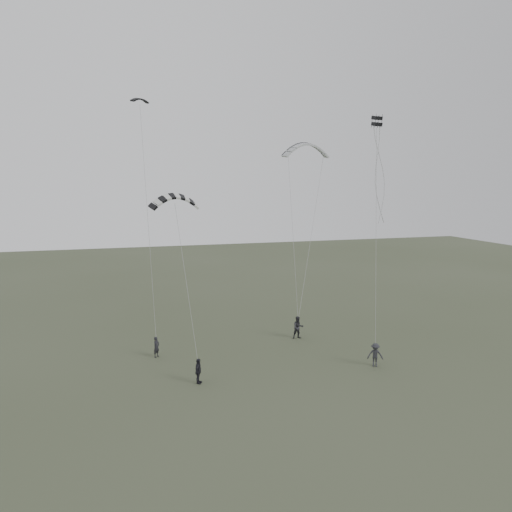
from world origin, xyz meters
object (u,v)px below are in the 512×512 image
object	(u,v)px
kite_pale_large	(306,144)
kite_striped	(175,196)
flyer_center	(198,371)
kite_box	(377,121)
kite_dark_small	(140,99)
flyer_far	(375,355)
flyer_right	(298,327)
flyer_left	(156,347)

from	to	relation	value
kite_pale_large	kite_striped	bearing A→B (deg)	-145.47
flyer_center	kite_pale_large	world-z (taller)	kite_pale_large
kite_box	kite_dark_small	bearing A→B (deg)	153.37
flyer_center	kite_pale_large	size ratio (longest dim) A/B	0.36
flyer_far	kite_box	size ratio (longest dim) A/B	2.38
kite_dark_small	kite_striped	size ratio (longest dim) A/B	0.44
flyer_right	kite_box	world-z (taller)	kite_box
flyer_center	kite_box	bearing A→B (deg)	-49.09
flyer_left	kite_box	world-z (taller)	kite_box
flyer_right	kite_dark_small	xyz separation A→B (m)	(-11.75, 3.56, 17.95)
kite_pale_large	kite_box	size ratio (longest dim) A/B	6.47
kite_pale_large	flyer_right	bearing A→B (deg)	-118.84
flyer_right	kite_pale_large	size ratio (longest dim) A/B	0.41
flyer_right	kite_striped	bearing A→B (deg)	-156.86
kite_box	flyer_left	bearing A→B (deg)	168.38
flyer_right	flyer_center	distance (m)	11.61
flyer_right	flyer_center	bearing A→B (deg)	-139.80
flyer_right	flyer_far	size ratio (longest dim) A/B	1.11
flyer_center	kite_dark_small	size ratio (longest dim) A/B	1.13
flyer_left	kite_box	distance (m)	22.95
kite_striped	kite_box	world-z (taller)	kite_box
flyer_center	kite_box	size ratio (longest dim) A/B	2.34
flyer_right	flyer_far	world-z (taller)	flyer_right
kite_striped	kite_dark_small	bearing A→B (deg)	94.00
flyer_left	flyer_far	size ratio (longest dim) A/B	0.91
flyer_right	kite_pale_large	world-z (taller)	kite_pale_large
flyer_left	flyer_far	distance (m)	15.55
flyer_right	kite_dark_small	size ratio (longest dim) A/B	1.27
flyer_right	flyer_far	bearing A→B (deg)	-65.02
flyer_far	kite_striped	size ratio (longest dim) A/B	0.51
flyer_right	flyer_left	bearing A→B (deg)	-170.01
kite_pale_large	kite_box	xyz separation A→B (m)	(1.21, -10.46, 0.91)
kite_dark_small	kite_striped	xyz separation A→B (m)	(1.54, -7.02, -7.18)
flyer_far	kite_box	xyz separation A→B (m)	(1.82, 4.00, 16.17)
flyer_far	kite_striped	distance (m)	17.37
flyer_left	kite_pale_large	world-z (taller)	kite_pale_large
flyer_far	kite_dark_small	bearing A→B (deg)	167.49
flyer_far	kite_box	world-z (taller)	kite_box
flyer_left	flyer_center	distance (m)	6.03
kite_pale_large	kite_box	bearing A→B (deg)	-86.65
flyer_far	kite_pale_large	distance (m)	21.03
flyer_far	kite_dark_small	distance (m)	25.62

